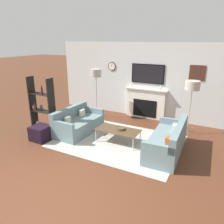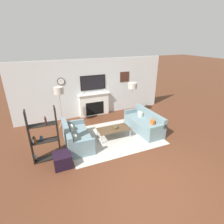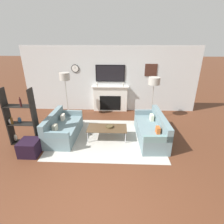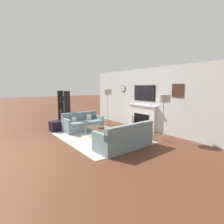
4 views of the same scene
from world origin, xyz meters
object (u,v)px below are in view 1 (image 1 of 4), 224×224
(couch_right, at_px, (168,142))
(ottoman, at_px, (41,133))
(decorative_bowl, at_px, (121,129))
(coffee_table, at_px, (118,130))
(floor_lamp_right, at_px, (193,86))
(couch_left, at_px, (78,124))
(floor_lamp_left, at_px, (96,74))
(shelf_unit, at_px, (42,107))

(couch_right, height_order, ottoman, couch_right)
(decorative_bowl, bearing_deg, couch_right, 0.52)
(coffee_table, bearing_deg, floor_lamp_right, 44.23)
(couch_left, height_order, floor_lamp_right, floor_lamp_right)
(couch_left, height_order, coffee_table, couch_left)
(decorative_bowl, distance_m, floor_lamp_left, 2.63)
(couch_left, relative_size, ottoman, 3.26)
(floor_lamp_right, bearing_deg, coffee_table, -135.77)
(decorative_bowl, bearing_deg, floor_lamp_right, 44.76)
(floor_lamp_left, distance_m, ottoman, 2.88)
(decorative_bowl, bearing_deg, shelf_unit, -171.09)
(floor_lamp_right, xyz_separation_m, ottoman, (-3.68, -2.49, -1.28))
(floor_lamp_left, relative_size, floor_lamp_right, 1.09)
(ottoman, bearing_deg, floor_lamp_right, 34.03)
(floor_lamp_left, distance_m, floor_lamp_right, 3.31)
(decorative_bowl, distance_m, floor_lamp_right, 2.46)
(decorative_bowl, height_order, ottoman, decorative_bowl)
(shelf_unit, bearing_deg, ottoman, -51.47)
(coffee_table, distance_m, shelf_unit, 2.53)
(floor_lamp_left, height_order, shelf_unit, floor_lamp_left)
(coffee_table, xyz_separation_m, floor_lamp_right, (1.64, 1.60, 1.13))
(couch_left, bearing_deg, shelf_unit, -158.62)
(couch_left, height_order, floor_lamp_left, floor_lamp_left)
(couch_left, bearing_deg, floor_lamp_right, 26.76)
(floor_lamp_left, xyz_separation_m, ottoman, (-0.37, -2.49, -1.41))
(couch_right, relative_size, shelf_unit, 1.11)
(couch_right, xyz_separation_m, decorative_bowl, (-1.32, -0.01, 0.12))
(couch_left, relative_size, floor_lamp_right, 1.00)
(couch_left, height_order, decorative_bowl, couch_left)
(floor_lamp_right, height_order, shelf_unit, shelf_unit)
(couch_right, relative_size, floor_lamp_right, 1.15)
(floor_lamp_left, bearing_deg, coffee_table, -43.66)
(floor_lamp_right, distance_m, shelf_unit, 4.61)
(couch_right, xyz_separation_m, floor_lamp_right, (0.25, 1.54, 1.20))
(floor_lamp_left, bearing_deg, couch_left, -80.94)
(coffee_table, xyz_separation_m, ottoman, (-2.05, -0.89, -0.15))
(couch_right, bearing_deg, decorative_bowl, -179.48)
(floor_lamp_right, bearing_deg, ottoman, -145.97)
(couch_left, bearing_deg, ottoman, -123.35)
(floor_lamp_left, distance_m, shelf_unit, 2.27)
(coffee_table, height_order, shelf_unit, shelf_unit)
(couch_right, relative_size, decorative_bowl, 7.77)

